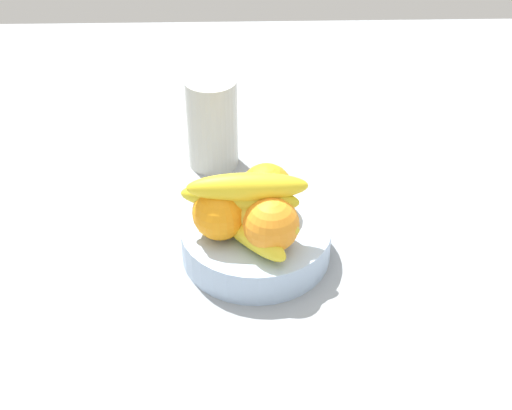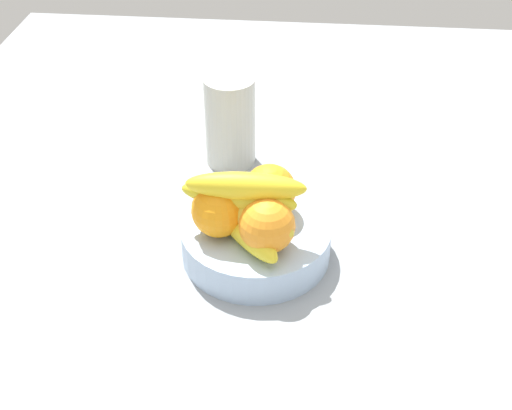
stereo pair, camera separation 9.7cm
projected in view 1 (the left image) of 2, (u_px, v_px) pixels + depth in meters
The scene contains 7 objects.
ground_plane at pixel (261, 252), 107.94cm from camera, with size 180.00×140.00×3.00cm, color #8E949A.
fruit_bowl at pixel (256, 240), 103.66cm from camera, with size 22.43×22.43×5.31cm, color #A8C2E2.
orange_front_left at pixel (266, 190), 102.74cm from camera, with size 8.00×8.00×8.00cm, color orange.
orange_front_right at pixel (220, 213), 98.22cm from camera, with size 8.00×8.00×8.00cm, color orange.
orange_center at pixel (271, 225), 96.03cm from camera, with size 8.00×8.00×8.00cm, color orange.
banana_bunch at pixel (245, 207), 97.12cm from camera, with size 15.94×18.33×10.60cm.
thermos_tumbler at pixel (212, 123), 120.57cm from camera, with size 8.88×8.88×16.49cm, color beige.
Camera 1 is at (-81.97, 3.05, 69.05)cm, focal length 48.33 mm.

